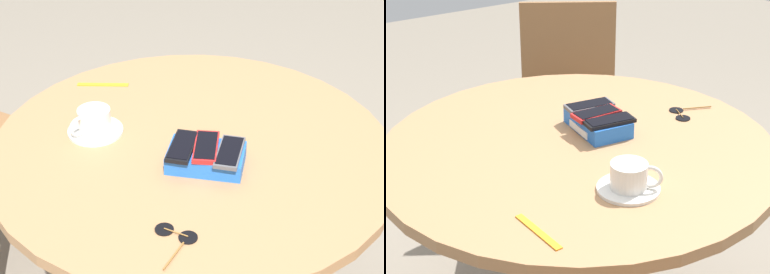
# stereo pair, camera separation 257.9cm
# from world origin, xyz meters

# --- Properties ---
(round_table) EXTENTS (1.04, 1.04, 0.75)m
(round_table) POSITION_xyz_m (0.00, 0.00, 0.63)
(round_table) COLOR #2D2D2D
(round_table) RESTS_ON ground_plane
(phone_box) EXTENTS (0.20, 0.14, 0.04)m
(phone_box) POSITION_xyz_m (-0.04, 0.09, 0.77)
(phone_box) COLOR blue
(phone_box) RESTS_ON round_table
(phone_gray) EXTENTS (0.08, 0.14, 0.01)m
(phone_gray) POSITION_xyz_m (-0.10, 0.10, 0.80)
(phone_gray) COLOR #515156
(phone_gray) RESTS_ON phone_box
(phone_red) EXTENTS (0.06, 0.13, 0.01)m
(phone_red) POSITION_xyz_m (-0.04, 0.09, 0.80)
(phone_red) COLOR red
(phone_red) RESTS_ON phone_box
(phone_black) EXTENTS (0.08, 0.14, 0.01)m
(phone_black) POSITION_xyz_m (0.02, 0.09, 0.80)
(phone_black) COLOR black
(phone_black) RESTS_ON phone_box
(saucer) EXTENTS (0.15, 0.15, 0.01)m
(saucer) POSITION_xyz_m (0.26, -0.04, 0.75)
(saucer) COLOR silver
(saucer) RESTS_ON round_table
(coffee_cup) EXTENTS (0.10, 0.10, 0.06)m
(coffee_cup) POSITION_xyz_m (0.26, -0.03, 0.79)
(coffee_cup) COLOR silver
(coffee_cup) RESTS_ON saucer
(lanyard_strap) EXTENTS (0.15, 0.02, 0.00)m
(lanyard_strap) POSITION_xyz_m (0.29, -0.29, 0.75)
(lanyard_strap) COLOR orange
(lanyard_strap) RESTS_ON round_table
(sunglasses) EXTENTS (0.09, 0.14, 0.01)m
(sunglasses) POSITION_xyz_m (0.01, 0.35, 0.75)
(sunglasses) COLOR black
(sunglasses) RESTS_ON round_table
(chair_far_side) EXTENTS (0.55, 0.55, 0.87)m
(chair_far_side) POSITION_xyz_m (-0.73, 0.46, 0.46)
(chair_far_side) COLOR brown
(chair_far_side) RESTS_ON ground_plane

